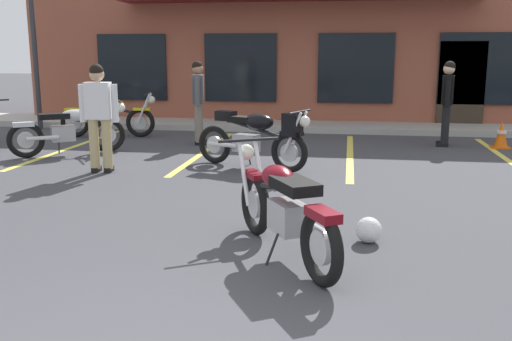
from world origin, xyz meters
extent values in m
plane|color=#3D3D42|center=(0.00, 3.74, 0.00)|extent=(80.00, 80.00, 0.00)
cube|color=#A8A59E|center=(0.00, 11.57, 0.07)|extent=(22.00, 1.80, 0.14)
cube|color=brown|center=(0.00, 15.16, 1.96)|extent=(14.43, 6.14, 3.92)
cube|color=black|center=(-4.33, 12.04, 1.45)|extent=(1.85, 0.06, 1.70)
cube|color=black|center=(-1.44, 12.04, 1.45)|extent=(1.85, 0.06, 1.70)
cube|color=black|center=(1.44, 12.04, 1.45)|extent=(1.85, 0.06, 1.70)
cube|color=black|center=(4.33, 12.04, 1.45)|extent=(1.85, 0.06, 1.70)
cube|color=#33281E|center=(3.97, 12.04, 1.05)|extent=(1.10, 0.06, 2.10)
cube|color=#DBCC4C|center=(-4.07, 7.97, 0.00)|extent=(0.12, 4.80, 0.01)
cube|color=#DBCC4C|center=(-1.36, 7.97, 0.00)|extent=(0.12, 4.80, 0.01)
cube|color=#DBCC4C|center=(1.36, 7.97, 0.00)|extent=(0.12, 4.80, 0.01)
cube|color=#DBCC4C|center=(4.07, 7.97, 0.00)|extent=(0.12, 4.80, 0.01)
torus|color=black|center=(1.12, 1.88, 0.32)|extent=(0.41, 0.60, 0.64)
cylinder|color=#B7B7BC|center=(1.12, 1.88, 0.32)|extent=(0.20, 0.28, 0.29)
torus|color=black|center=(0.39, 3.12, 0.32)|extent=(0.41, 0.60, 0.64)
cylinder|color=#B7B7BC|center=(0.39, 3.12, 0.32)|extent=(0.20, 0.28, 0.29)
cylinder|color=silver|center=(0.26, 3.16, 0.64)|extent=(0.20, 0.30, 0.66)
cylinder|color=silver|center=(0.41, 3.25, 0.64)|extent=(0.20, 0.30, 0.66)
cylinder|color=black|center=(0.30, 3.27, 0.96)|extent=(0.58, 0.36, 0.03)
sphere|color=silver|center=(0.25, 3.34, 0.82)|extent=(0.23, 0.23, 0.17)
cube|color=maroon|center=(0.37, 3.15, 0.62)|extent=(0.30, 0.38, 0.06)
cube|color=#9E9EA3|center=(0.80, 2.43, 0.40)|extent=(0.41, 0.47, 0.28)
cylinder|color=silver|center=(1.10, 2.18, 0.36)|extent=(0.34, 0.51, 0.07)
cylinder|color=black|center=(0.69, 2.60, 0.64)|extent=(0.53, 0.84, 0.26)
ellipsoid|color=maroon|center=(0.68, 2.62, 0.72)|extent=(0.47, 0.55, 0.22)
cube|color=black|center=(0.87, 2.31, 0.72)|extent=(0.51, 0.59, 0.10)
cube|color=maroon|center=(1.13, 1.86, 0.60)|extent=(0.32, 0.39, 0.08)
cylinder|color=black|center=(0.68, 2.28, 0.14)|extent=(0.13, 0.09, 0.29)
torus|color=black|center=(-4.64, 9.29, 0.32)|extent=(0.65, 0.20, 0.64)
cylinder|color=#B7B7BC|center=(-4.64, 9.29, 0.32)|extent=(0.29, 0.10, 0.29)
torus|color=black|center=(-3.22, 9.52, 0.32)|extent=(0.65, 0.20, 0.64)
cylinder|color=#B7B7BC|center=(-3.22, 9.52, 0.32)|extent=(0.29, 0.10, 0.29)
cylinder|color=silver|center=(-3.13, 9.62, 0.64)|extent=(0.33, 0.09, 0.66)
cylinder|color=silver|center=(-3.10, 9.44, 0.64)|extent=(0.33, 0.09, 0.66)
cylinder|color=black|center=(-3.04, 9.55, 0.96)|extent=(0.13, 0.66, 0.03)
sphere|color=silver|center=(-2.96, 9.56, 0.82)|extent=(0.19, 0.19, 0.17)
cube|color=yellow|center=(-3.18, 9.52, 0.62)|extent=(0.38, 0.19, 0.06)
cube|color=#9E9EA3|center=(-4.01, 9.39, 0.40)|extent=(0.43, 0.30, 0.28)
cylinder|color=silver|center=(-4.35, 9.20, 0.36)|extent=(0.55, 0.16, 0.07)
cylinder|color=black|center=(-3.81, 9.42, 0.64)|extent=(0.94, 0.21, 0.26)
ellipsoid|color=yellow|center=(-3.79, 9.43, 0.72)|extent=(0.51, 0.33, 0.22)
cube|color=black|center=(-4.15, 9.37, 0.72)|extent=(0.56, 0.36, 0.10)
cube|color=yellow|center=(-4.66, 9.29, 0.60)|extent=(0.38, 0.21, 0.08)
cylinder|color=black|center=(-4.10, 9.56, 0.14)|extent=(0.04, 0.14, 0.29)
torus|color=black|center=(-4.32, 6.76, 0.32)|extent=(0.58, 0.45, 0.64)
cylinder|color=#B7B7BC|center=(-4.32, 6.76, 0.32)|extent=(0.27, 0.21, 0.29)
torus|color=black|center=(-3.13, 7.58, 0.32)|extent=(0.58, 0.45, 0.64)
cylinder|color=#B7B7BC|center=(-3.13, 7.58, 0.32)|extent=(0.27, 0.21, 0.29)
cylinder|color=silver|center=(-3.10, 7.71, 0.64)|extent=(0.29, 0.22, 0.66)
cylinder|color=silver|center=(-3.00, 7.56, 0.64)|extent=(0.29, 0.22, 0.66)
cylinder|color=black|center=(-2.98, 7.68, 0.96)|extent=(0.40, 0.56, 0.03)
sphere|color=silver|center=(-2.92, 7.73, 0.82)|extent=(0.24, 0.24, 0.17)
cube|color=silver|center=(-3.10, 7.60, 0.62)|extent=(0.38, 0.32, 0.06)
cube|color=#9E9EA3|center=(-3.79, 7.12, 0.40)|extent=(0.47, 0.43, 0.28)
cylinder|color=silver|center=(-4.01, 6.80, 0.36)|extent=(0.49, 0.37, 0.07)
cylinder|color=black|center=(-3.63, 7.24, 0.64)|extent=(0.81, 0.59, 0.26)
ellipsoid|color=silver|center=(-3.61, 7.25, 0.72)|extent=(0.54, 0.49, 0.22)
cube|color=black|center=(-3.91, 7.04, 0.72)|extent=(0.59, 0.53, 0.10)
cube|color=silver|center=(-4.33, 6.75, 0.60)|extent=(0.39, 0.34, 0.08)
cylinder|color=black|center=(-3.95, 7.23, 0.14)|extent=(0.10, 0.12, 0.29)
torus|color=black|center=(-0.91, 6.81, 0.32)|extent=(0.63, 0.34, 0.64)
cylinder|color=#B7B7BC|center=(-0.91, 6.81, 0.32)|extent=(0.29, 0.17, 0.29)
torus|color=black|center=(0.42, 6.24, 0.32)|extent=(0.63, 0.34, 0.64)
cylinder|color=#B7B7BC|center=(0.42, 6.24, 0.32)|extent=(0.29, 0.17, 0.29)
cylinder|color=silver|center=(0.54, 6.29, 0.64)|extent=(0.32, 0.17, 0.66)
cylinder|color=silver|center=(0.47, 6.12, 0.64)|extent=(0.32, 0.17, 0.66)
cylinder|color=black|center=(0.58, 6.17, 0.96)|extent=(0.29, 0.62, 0.03)
sphere|color=silver|center=(0.65, 6.14, 0.82)|extent=(0.22, 0.22, 0.17)
cube|color=black|center=(0.45, 6.23, 0.62)|extent=(0.39, 0.27, 0.06)
cube|color=#9E9EA3|center=(-0.32, 6.56, 0.40)|extent=(0.46, 0.38, 0.28)
cylinder|color=silver|center=(-0.71, 6.58, 0.36)|extent=(0.53, 0.28, 0.07)
cylinder|color=black|center=(-0.14, 6.48, 0.64)|extent=(0.89, 0.43, 0.26)
ellipsoid|color=black|center=(-0.10, 6.46, 0.76)|extent=(0.60, 0.48, 0.26)
cube|color=black|center=(0.46, 6.22, 0.76)|extent=(0.33, 0.35, 0.36)
cube|color=black|center=(-0.41, 6.60, 0.78)|extent=(0.46, 0.38, 0.10)
cube|color=black|center=(-0.69, 6.72, 0.82)|extent=(0.37, 0.31, 0.16)
cylinder|color=black|center=(-0.31, 6.75, 0.14)|extent=(0.08, 0.13, 0.29)
cube|color=black|center=(3.16, 9.21, 0.04)|extent=(0.25, 0.13, 0.08)
cube|color=black|center=(3.19, 9.41, 0.04)|extent=(0.25, 0.13, 0.08)
cylinder|color=black|center=(3.20, 9.20, 0.46)|extent=(0.17, 0.17, 0.80)
cylinder|color=black|center=(3.23, 9.40, 0.46)|extent=(0.17, 0.17, 0.80)
cube|color=black|center=(3.22, 9.30, 1.12)|extent=(0.27, 0.41, 0.56)
cylinder|color=black|center=(3.18, 9.05, 1.08)|extent=(0.11, 0.11, 0.58)
cylinder|color=black|center=(3.25, 9.55, 1.08)|extent=(0.11, 0.11, 0.58)
sphere|color=beige|center=(3.22, 9.30, 1.52)|extent=(0.25, 0.25, 0.22)
sphere|color=black|center=(3.23, 9.30, 1.57)|extent=(0.24, 0.24, 0.21)
cube|color=black|center=(-1.66, 8.83, 0.04)|extent=(0.26, 0.15, 0.08)
cube|color=black|center=(-1.62, 8.64, 0.04)|extent=(0.26, 0.15, 0.08)
cylinder|color=slate|center=(-1.70, 8.82, 0.46)|extent=(0.18, 0.18, 0.80)
cylinder|color=slate|center=(-1.66, 8.63, 0.46)|extent=(0.18, 0.18, 0.80)
cube|color=#4C4C51|center=(-1.68, 8.73, 1.12)|extent=(0.29, 0.42, 0.56)
cylinder|color=#4C4C51|center=(-1.73, 8.97, 1.08)|extent=(0.12, 0.12, 0.58)
cylinder|color=#4C4C51|center=(-1.63, 8.48, 1.08)|extent=(0.12, 0.12, 0.58)
sphere|color=#A07556|center=(-1.68, 8.73, 1.52)|extent=(0.26, 0.26, 0.22)
sphere|color=black|center=(-1.69, 8.72, 1.57)|extent=(0.25, 0.25, 0.21)
cube|color=black|center=(-2.58, 5.82, 0.04)|extent=(0.13, 0.25, 0.08)
cube|color=black|center=(-2.38, 5.84, 0.04)|extent=(0.13, 0.25, 0.08)
cylinder|color=tan|center=(-2.58, 5.78, 0.46)|extent=(0.17, 0.17, 0.80)
cylinder|color=tan|center=(-2.38, 5.80, 0.46)|extent=(0.17, 0.17, 0.80)
cube|color=silver|center=(-2.48, 5.79, 1.12)|extent=(0.41, 0.27, 0.56)
cylinder|color=silver|center=(-2.73, 5.76, 1.08)|extent=(0.11, 0.11, 0.58)
cylinder|color=silver|center=(-2.23, 5.82, 1.08)|extent=(0.11, 0.11, 0.58)
sphere|color=tan|center=(-2.48, 5.79, 1.52)|extent=(0.25, 0.25, 0.22)
sphere|color=black|center=(-2.48, 5.78, 1.57)|extent=(0.24, 0.24, 0.21)
sphere|color=silver|center=(1.54, 3.02, 0.13)|extent=(0.26, 0.26, 0.26)
cube|color=black|center=(1.54, 3.12, 0.12)|extent=(0.18, 0.03, 0.09)
cube|color=orange|center=(4.26, 9.21, 0.01)|extent=(0.34, 0.34, 0.03)
cone|color=orange|center=(4.26, 9.21, 0.28)|extent=(0.26, 0.26, 0.50)
cylinder|color=white|center=(4.26, 9.21, 0.32)|extent=(0.19, 0.19, 0.06)
cylinder|color=#2D2D33|center=(-6.15, 10.47, 2.36)|extent=(0.12, 0.12, 4.71)
camera|label=1|loc=(1.30, -2.52, 1.86)|focal=40.37mm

